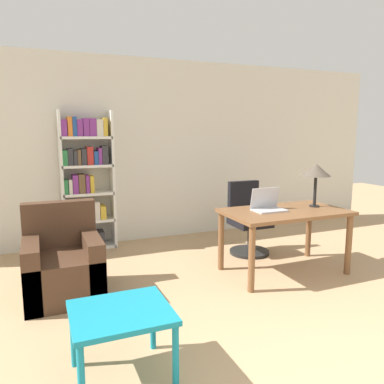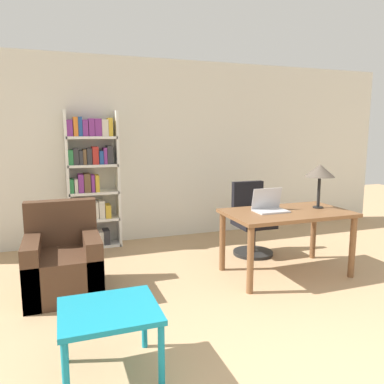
% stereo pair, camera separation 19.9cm
% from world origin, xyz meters
% --- Properties ---
extents(wall_back, '(8.00, 0.06, 2.70)m').
position_xyz_m(wall_back, '(0.00, 4.53, 1.35)').
color(wall_back, silver).
rests_on(wall_back, ground_plane).
extents(desk, '(1.41, 0.81, 0.74)m').
position_xyz_m(desk, '(0.97, 2.53, 0.64)').
color(desk, brown).
rests_on(desk, ground_plane).
extents(laptop, '(0.37, 0.25, 0.26)m').
position_xyz_m(laptop, '(0.77, 2.60, 0.80)').
color(laptop, '#B2B2B7').
rests_on(laptop, desk).
extents(table_lamp, '(0.34, 0.34, 0.52)m').
position_xyz_m(table_lamp, '(1.42, 2.58, 1.17)').
color(table_lamp, black).
rests_on(table_lamp, desk).
extents(office_chair, '(0.53, 0.53, 0.97)m').
position_xyz_m(office_chair, '(0.95, 3.33, 0.44)').
color(office_chair, black).
rests_on(office_chair, ground_plane).
extents(side_table_blue, '(0.65, 0.58, 0.48)m').
position_xyz_m(side_table_blue, '(-1.20, 1.34, 0.42)').
color(side_table_blue, teal).
rests_on(side_table_blue, ground_plane).
extents(armchair, '(0.73, 0.79, 0.92)m').
position_xyz_m(armchair, '(-1.47, 2.86, 0.30)').
color(armchair, '#472D1E').
rests_on(armchair, ground_plane).
extents(bookshelf, '(0.72, 0.28, 1.92)m').
position_xyz_m(bookshelf, '(-1.05, 4.34, 0.94)').
color(bookshelf, white).
rests_on(bookshelf, ground_plane).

